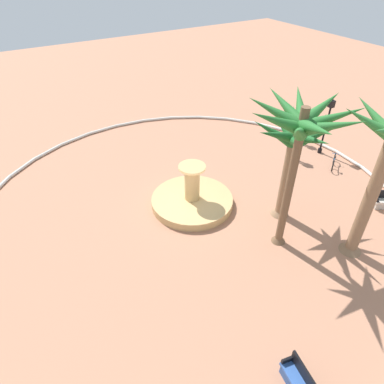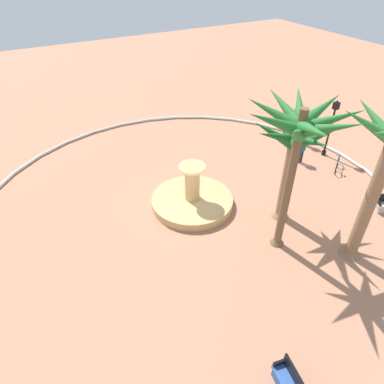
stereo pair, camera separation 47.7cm
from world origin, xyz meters
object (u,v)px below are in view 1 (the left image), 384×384
palm_tree_by_curb (301,130)px  lamppost (327,122)px  person_cyclist_photo (299,148)px  palm_tree_mid_plaza (292,146)px  bicycle_red_frame (334,162)px  person_cyclist_helmet (304,132)px  fountain (192,199)px

palm_tree_by_curb → lamppost: size_ratio=1.85×
lamppost → person_cyclist_photo: bearing=89.2°
palm_tree_mid_plaza → bicycle_red_frame: size_ratio=3.86×
person_cyclist_photo → palm_tree_by_curb: bearing=129.1°
bicycle_red_frame → person_cyclist_helmet: person_cyclist_helmet is taller
person_cyclist_photo → lamppost: bearing=-90.8°
lamppost → palm_tree_mid_plaza: bearing=116.9°
fountain → palm_tree_mid_plaza: palm_tree_mid_plaza is taller
person_cyclist_helmet → lamppost: bearing=-174.6°
fountain → bicycle_red_frame: fountain is taller
bicycle_red_frame → person_cyclist_photo: size_ratio=0.86×
lamppost → bicycle_red_frame: (-1.72, 0.68, -1.89)m
palm_tree_mid_plaza → bicycle_red_frame: bearing=-74.0°
palm_tree_mid_plaza → fountain: bearing=49.3°
palm_tree_mid_plaza → lamppost: palm_tree_mid_plaza is taller
fountain → lamppost: bearing=-87.8°
palm_tree_by_curb → lamppost: palm_tree_by_curb is taller
palm_tree_mid_plaza → palm_tree_by_curb: bearing=136.6°
palm_tree_by_curb → person_cyclist_photo: size_ratio=4.30×
lamppost → fountain: bearing=92.2°
fountain → bicycle_red_frame: size_ratio=3.11×
palm_tree_mid_plaza → person_cyclist_helmet: (5.02, -6.73, -3.20)m
palm_tree_by_curb → palm_tree_mid_plaza: palm_tree_by_curb is taller
person_cyclist_helmet → fountain: bearing=100.6°
lamppost → person_cyclist_helmet: lamppost is taller
palm_tree_mid_plaza → person_cyclist_helmet: 8.98m
palm_tree_mid_plaza → person_cyclist_helmet: palm_tree_mid_plaza is taller
palm_tree_mid_plaza → person_cyclist_helmet: size_ratio=3.40×
palm_tree_mid_plaza → bicycle_red_frame: palm_tree_mid_plaza is taller
lamppost → bicycle_red_frame: bearing=158.3°
palm_tree_by_curb → palm_tree_mid_plaza: size_ratio=1.29×
palm_tree_mid_plaza → person_cyclist_helmet: bearing=-53.3°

